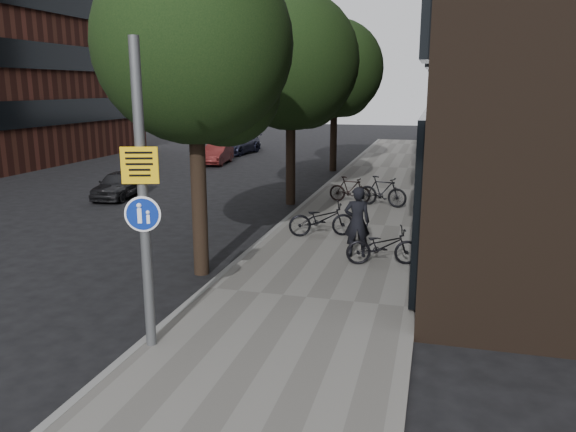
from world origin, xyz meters
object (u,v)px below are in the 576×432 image
(signpost, at_px, (143,198))
(parked_bike_facade_near, at_px, (383,246))
(parked_car_near, at_px, (119,184))
(pedestrian, at_px, (357,222))

(signpost, distance_m, parked_bike_facade_near, 6.72)
(parked_bike_facade_near, relative_size, parked_car_near, 0.56)
(pedestrian, xyz_separation_m, parked_bike_facade_near, (0.71, -0.51, -0.44))
(signpost, bearing_deg, pedestrian, 49.39)
(parked_bike_facade_near, distance_m, parked_car_near, 12.91)
(signpost, relative_size, pedestrian, 2.76)
(signpost, distance_m, parked_car_near, 14.40)
(parked_bike_facade_near, bearing_deg, parked_car_near, 44.99)
(pedestrian, bearing_deg, parked_bike_facade_near, 132.41)
(pedestrian, relative_size, parked_car_near, 0.57)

